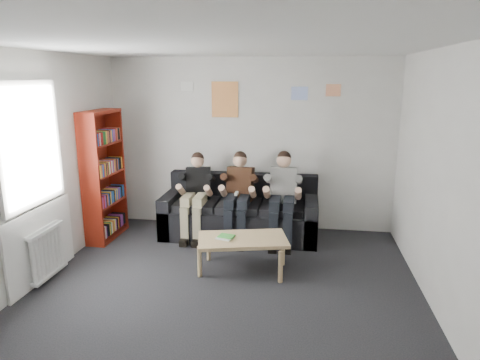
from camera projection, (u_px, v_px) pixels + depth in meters
The scene contains 14 objects.
room_shell at pixel (219, 182), 4.38m from camera, with size 5.00×5.00×5.00m.
sofa at pixel (240, 214), 6.61m from camera, with size 2.34×0.96×0.90m.
bookshelf at pixel (104, 176), 6.36m from camera, with size 0.29×0.87×1.93m.
coffee_table at pixel (243, 242), 5.35m from camera, with size 1.10×0.60×0.44m.
game_cases at pixel (225, 237), 5.32m from camera, with size 0.21×0.17×0.03m.
person_left at pixel (196, 196), 6.43m from camera, with size 0.37×0.78×1.29m.
person_middle at pixel (238, 197), 6.33m from camera, with size 0.38×0.82×1.32m.
person_right at pixel (282, 198), 6.23m from camera, with size 0.39×0.84×1.34m.
radiator at pixel (47, 252), 5.12m from camera, with size 0.10×0.64×0.60m.
window at pixel (35, 198), 4.97m from camera, with size 0.05×1.30×2.36m.
poster_large at pixel (225, 100), 6.66m from camera, with size 0.42×0.01×0.55m, color #E7BB51.
poster_blue at pixel (299, 93), 6.47m from camera, with size 0.25×0.01×0.20m, color #4475E8.
poster_pink at pixel (333, 90), 6.38m from camera, with size 0.22×0.01×0.18m, color #D54285.
poster_sign at pixel (187, 86), 6.70m from camera, with size 0.20×0.01×0.14m, color white.
Camera 1 is at (0.86, -4.17, 2.40)m, focal length 32.00 mm.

